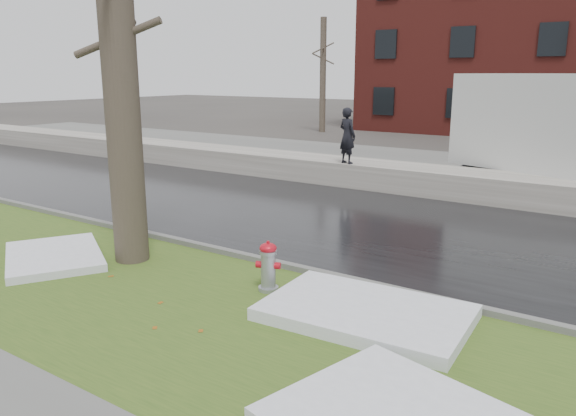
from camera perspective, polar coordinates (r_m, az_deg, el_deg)
The scene contains 13 objects.
ground at distance 9.16m, azimuth -2.77°, elevation -8.32°, with size 120.00×120.00×0.00m, color #47423D.
verge at distance 8.27m, azimuth -8.07°, elevation -10.79°, with size 60.00×4.50×0.04m, color #33511B.
road at distance 12.84m, azimuth 9.40°, elevation -1.95°, with size 60.00×7.00×0.03m, color black.
parking_lot at distance 20.71m, azimuth 19.44°, elevation 3.35°, with size 60.00×9.00×0.03m, color slate.
curb at distance 9.90m, azimuth 0.73°, elevation -6.16°, with size 60.00×0.15×0.14m, color slate.
snowbank at distance 16.58m, azimuth 15.62°, elevation 2.51°, with size 60.00×1.60×0.75m, color #B7B1A7.
bg_tree_left at distance 33.49m, azimuth 3.56°, elevation 13.41°, with size 1.40×1.62×6.50m.
bg_tree_center at distance 34.61m, azimuth 15.89°, elevation 12.94°, with size 1.40×1.62×6.50m.
fire_hydrant at distance 8.89m, azimuth -2.02°, elevation -5.72°, with size 0.40×0.38×0.82m.
tree at distance 10.34m, azimuth -16.90°, elevation 15.76°, with size 1.48×1.68×7.68m.
worker at distance 16.97m, azimuth 6.05°, elevation 7.32°, with size 0.61×0.40×1.67m, color black.
snow_patch_far at distance 11.27m, azimuth -22.68°, elevation -4.54°, with size 2.20×1.60×0.14m, color white.
snow_patch_side at distance 8.10m, azimuth 7.89°, elevation -10.47°, with size 2.80×1.80×0.18m, color white.
Camera 1 is at (5.14, -6.77, 3.41)m, focal length 35.00 mm.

